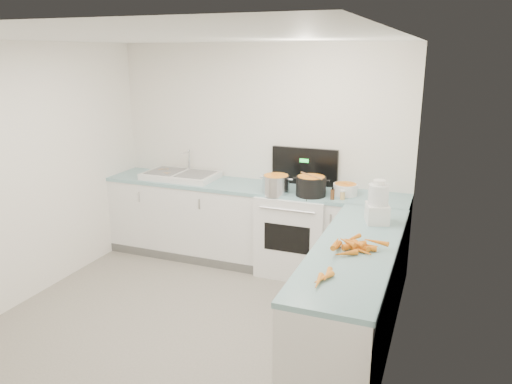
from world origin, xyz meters
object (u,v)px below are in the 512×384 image
(mixing_bowl, at_px, (345,189))
(food_processor, at_px, (378,204))
(sink, at_px, (181,175))
(black_pot, at_px, (311,187))
(steel_pot, at_px, (276,185))
(extract_bottle, at_px, (332,195))
(spice_jar, at_px, (342,196))
(stove, at_px, (296,231))

(mixing_bowl, height_order, food_processor, food_processor)
(sink, height_order, black_pot, sink)
(steel_pot, distance_m, extract_bottle, 0.62)
(sink, bearing_deg, spice_jar, -5.13)
(stove, bearing_deg, mixing_bowl, 2.25)
(steel_pot, xyz_separation_m, extract_bottle, (0.62, -0.03, -0.03))
(food_processor, bearing_deg, stove, 141.80)
(steel_pot, distance_m, mixing_bowl, 0.73)
(steel_pot, height_order, black_pot, black_pot)
(food_processor, bearing_deg, black_pot, 141.19)
(sink, relative_size, food_processor, 2.22)
(stove, relative_size, steel_pot, 4.66)
(black_pot, relative_size, mixing_bowl, 1.22)
(sink, distance_m, mixing_bowl, 1.98)
(extract_bottle, relative_size, food_processor, 0.27)
(stove, distance_m, extract_bottle, 0.71)
(mixing_bowl, distance_m, food_processor, 0.90)
(spice_jar, height_order, food_processor, food_processor)
(stove, relative_size, extract_bottle, 12.87)
(sink, xyz_separation_m, mixing_bowl, (1.98, 0.01, 0.02))
(steel_pot, height_order, mixing_bowl, steel_pot)
(steel_pot, xyz_separation_m, spice_jar, (0.72, 0.01, -0.05))
(black_pot, relative_size, extract_bottle, 2.98)
(black_pot, xyz_separation_m, food_processor, (0.77, -0.62, 0.07))
(sink, distance_m, steel_pot, 1.28)
(black_pot, bearing_deg, sink, 174.64)
(sink, bearing_deg, black_pot, -5.36)
(steel_pot, distance_m, food_processor, 1.29)
(steel_pot, bearing_deg, stove, 43.88)
(mixing_bowl, distance_m, extract_bottle, 0.24)
(sink, relative_size, steel_pot, 2.95)
(steel_pot, bearing_deg, food_processor, -27.04)
(black_pot, height_order, food_processor, food_processor)
(steel_pot, height_order, spice_jar, steel_pot)
(steel_pot, bearing_deg, mixing_bowl, 15.43)
(stove, xyz_separation_m, steel_pot, (-0.18, -0.17, 0.55))
(sink, relative_size, black_pot, 2.73)
(black_pot, bearing_deg, steel_pot, -174.50)
(steel_pot, xyz_separation_m, black_pot, (0.37, 0.04, 0.01))
(sink, xyz_separation_m, steel_pot, (1.27, -0.19, 0.05))
(food_processor, bearing_deg, sink, 162.19)
(spice_jar, distance_m, food_processor, 0.75)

